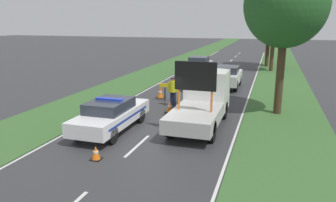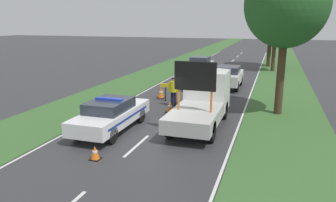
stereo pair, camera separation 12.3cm
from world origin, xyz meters
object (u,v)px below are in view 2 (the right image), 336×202
at_px(traffic_cone_near_police, 161,93).
at_px(queued_car_van_white, 228,76).
at_px(police_car, 111,114).
at_px(police_officer, 173,89).
at_px(work_truck, 203,99).
at_px(traffic_cone_centre_front, 95,153).
at_px(roadside_tree_near_right, 286,5).
at_px(road_barrier, 188,88).
at_px(roadside_tree_mid_left, 271,19).
at_px(traffic_cone_near_truck, 170,107).
at_px(roadside_tree_near_left, 276,29).
at_px(pedestrian_civilian, 186,90).
at_px(queued_car_sedan_silver, 200,65).

xyz_separation_m(traffic_cone_near_police, queued_car_van_white, (3.65, 4.64, 0.51)).
xyz_separation_m(police_car, traffic_cone_near_police, (-0.00, 6.78, -0.42)).
bearing_deg(police_officer, queued_car_van_white, -132.64).
bearing_deg(work_truck, traffic_cone_centre_front, 59.50).
height_order(traffic_cone_centre_front, queued_car_van_white, queued_car_van_white).
bearing_deg(roadside_tree_near_right, road_barrier, 170.42).
height_order(police_officer, roadside_tree_mid_left, roadside_tree_mid_left).
distance_m(traffic_cone_near_truck, roadside_tree_near_left, 18.34).
relative_size(traffic_cone_near_truck, queued_car_van_white, 0.15).
bearing_deg(pedestrian_civilian, road_barrier, 115.09).
xyz_separation_m(pedestrian_civilian, traffic_cone_near_police, (-2.00, 1.37, -0.60)).
relative_size(police_officer, roadside_tree_mid_left, 0.24).
xyz_separation_m(police_officer, traffic_cone_near_truck, (0.21, -1.31, -0.70)).
bearing_deg(traffic_cone_centre_front, road_barrier, 83.58).
bearing_deg(traffic_cone_centre_front, traffic_cone_near_police, 95.50).
relative_size(traffic_cone_near_police, roadside_tree_near_right, 0.09).
xyz_separation_m(police_car, queued_car_van_white, (3.65, 11.43, 0.09)).
height_order(traffic_cone_near_police, queued_car_sedan_silver, queued_car_sedan_silver).
distance_m(queued_car_van_white, queued_car_sedan_silver, 6.76).
bearing_deg(police_officer, traffic_cone_near_truck, 75.92).
xyz_separation_m(traffic_cone_near_police, traffic_cone_centre_front, (0.95, -9.85, -0.08)).
distance_m(work_truck, road_barrier, 4.05).
relative_size(work_truck, queued_car_van_white, 1.35).
relative_size(police_car, traffic_cone_centre_front, 9.48).
bearing_deg(queued_car_sedan_silver, road_barrier, 98.82).
distance_m(traffic_cone_near_police, traffic_cone_near_truck, 3.49).
bearing_deg(queued_car_van_white, traffic_cone_centre_front, 79.45).
xyz_separation_m(traffic_cone_near_truck, roadside_tree_near_left, (5.06, 17.22, 3.76)).
bearing_deg(pedestrian_civilian, police_officer, -123.82).
bearing_deg(roadside_tree_mid_left, roadside_tree_near_right, -86.98).
distance_m(work_truck, traffic_cone_centre_front, 6.17).
distance_m(police_car, traffic_cone_near_truck, 4.05).
bearing_deg(police_car, traffic_cone_centre_front, -67.14).
xyz_separation_m(queued_car_van_white, queued_car_sedan_silver, (-3.41, 5.83, -0.03)).
bearing_deg(queued_car_sedan_silver, roadside_tree_mid_left, -130.35).
bearing_deg(work_truck, queued_car_sedan_silver, -80.80).
height_order(roadside_tree_near_left, roadside_tree_near_right, roadside_tree_near_right).
distance_m(pedestrian_civilian, traffic_cone_near_truck, 1.88).
bearing_deg(traffic_cone_near_truck, police_car, -113.49).
bearing_deg(police_officer, roadside_tree_near_left, -131.60).
xyz_separation_m(queued_car_van_white, roadside_tree_near_right, (3.51, -6.26, 4.76)).
bearing_deg(police_car, queued_car_van_white, 77.96).
height_order(police_car, queued_car_van_white, queued_car_van_white).
bearing_deg(traffic_cone_centre_front, police_officer, 86.86).
bearing_deg(traffic_cone_centre_front, traffic_cone_near_truck, 84.46).
distance_m(queued_car_van_white, roadside_tree_mid_left, 13.69).
bearing_deg(queued_car_sedan_silver, roadside_tree_near_right, 119.82).
height_order(road_barrier, queued_car_van_white, queued_car_van_white).
bearing_deg(queued_car_van_white, roadside_tree_near_left, -107.62).
bearing_deg(roadside_tree_near_right, roadside_tree_near_left, 91.82).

